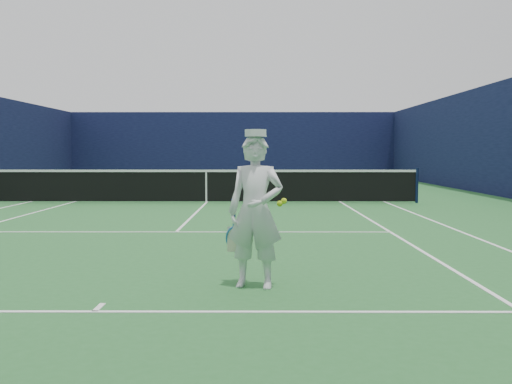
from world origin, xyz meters
TOP-DOWN VIEW (x-y plane):
  - ground at (0.00, 0.00)m, footprint 80.00×80.00m
  - court_markings at (0.00, 0.00)m, footprint 11.03×23.83m
  - windscreen_fence at (0.00, 0.00)m, footprint 20.12×36.12m
  - tennis_net at (0.00, 0.00)m, footprint 12.88×0.09m
  - tennis_player at (1.54, -10.85)m, footprint 0.74×0.61m

SIDE VIEW (x-z plane):
  - ground at x=0.00m, z-range 0.00..0.00m
  - court_markings at x=0.00m, z-range 0.00..0.01m
  - tennis_net at x=0.00m, z-range 0.02..1.09m
  - tennis_player at x=1.54m, z-range -0.02..1.77m
  - windscreen_fence at x=0.00m, z-range 0.00..4.00m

